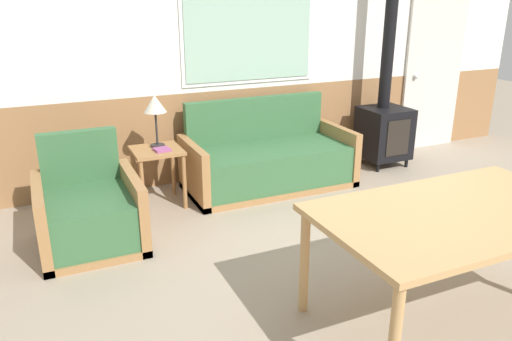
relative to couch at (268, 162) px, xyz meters
The scene contains 10 objects.
ground_plane 2.13m from the couch, 84.14° to the right, with size 16.00×16.00×0.00m, color gray.
wall_back 1.23m from the couch, 68.68° to the left, with size 7.20×0.09×2.70m.
couch is the anchor object (origin of this frame).
armchair 1.99m from the couch, 162.87° to the right, with size 0.80×0.85×0.88m.
side_table 1.20m from the couch, behind, with size 0.46×0.46×0.57m.
table_lamp 1.35m from the couch, behind, with size 0.21×0.21×0.50m.
book_stack 1.19m from the couch, behind, with size 0.16×0.15×0.02m.
dining_table 2.58m from the couch, 89.32° to the right, with size 1.71×0.99×0.74m.
wood_stove 1.60m from the couch, ahead, with size 0.52×0.52×2.31m.
entry_door 2.74m from the couch, 10.37° to the left, with size 0.90×0.09×2.01m.
Camera 1 is at (-2.41, -2.41, 1.95)m, focal length 35.00 mm.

